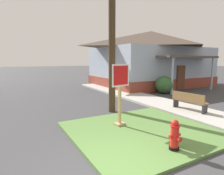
% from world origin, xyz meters
% --- Properties ---
extents(ground_plane, '(160.00, 160.00, 0.00)m').
position_xyz_m(ground_plane, '(0.00, 0.00, 0.00)').
color(ground_plane, '#3D3D3F').
extents(grass_corner_patch, '(4.77, 4.48, 0.08)m').
position_xyz_m(grass_corner_patch, '(2.15, 1.70, 0.04)').
color(grass_corner_patch, '#567F3D').
rests_on(grass_corner_patch, ground).
extents(sidewalk_strip, '(2.20, 16.97, 0.12)m').
position_xyz_m(sidewalk_strip, '(5.74, 5.94, 0.06)').
color(sidewalk_strip, '#B2AFA8').
rests_on(sidewalk_strip, ground).
extents(fire_hydrant, '(0.38, 0.34, 0.84)m').
position_xyz_m(fire_hydrant, '(1.99, 0.08, 0.47)').
color(fire_hydrant, black).
rests_on(fire_hydrant, grass_corner_patch).
extents(stop_sign, '(0.80, 0.34, 2.27)m').
position_xyz_m(stop_sign, '(1.73, 2.47, 1.23)').
color(stop_sign, tan).
rests_on(stop_sign, grass_corner_patch).
extents(manhole_cover, '(0.70, 0.70, 0.02)m').
position_xyz_m(manhole_cover, '(0.47, 2.87, 0.01)').
color(manhole_cover, black).
rests_on(manhole_cover, ground).
extents(street_bench, '(0.54, 1.72, 0.85)m').
position_xyz_m(street_bench, '(5.63, 2.57, 0.59)').
color(street_bench, brown).
rests_on(street_bench, sidewalk_strip).
extents(corner_house, '(10.91, 9.47, 5.35)m').
position_xyz_m(corner_house, '(11.01, 11.67, 2.74)').
color(corner_house, brown).
rests_on(corner_house, ground).
extents(shrub_near_porch, '(1.37, 1.37, 1.32)m').
position_xyz_m(shrub_near_porch, '(8.51, 7.08, 0.66)').
color(shrub_near_porch, '#366232').
rests_on(shrub_near_porch, ground).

